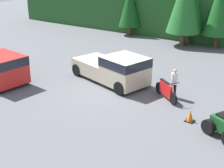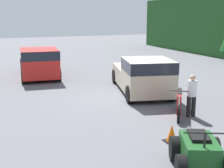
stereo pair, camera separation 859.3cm
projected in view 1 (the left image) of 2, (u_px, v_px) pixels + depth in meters
ground_plane at (114, 90)px, 17.87m from camera, size 80.00×80.00×0.00m
hillside_backdrop at (211, 9)px, 29.10m from camera, size 44.00×6.00×5.37m
tree_left at (130, 6)px, 30.02m from camera, size 2.14×2.14×4.86m
tree_mid_left at (185, 0)px, 25.75m from camera, size 2.89×2.89×6.57m
tree_mid_right at (191, 1)px, 26.70m from camera, size 2.73×2.73×6.20m
tree_right at (220, 6)px, 25.60m from camera, size 2.54×2.54×5.76m
pickup_truck_second at (115, 68)px, 18.53m from camera, size 5.46×3.34×1.82m
dirt_bike at (166, 90)px, 16.57m from camera, size 1.84×1.35×1.17m
rider_person at (174, 82)px, 16.56m from camera, size 0.43×0.43×1.62m
traffic_cone at (190, 116)px, 14.31m from camera, size 0.42×0.42×0.55m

